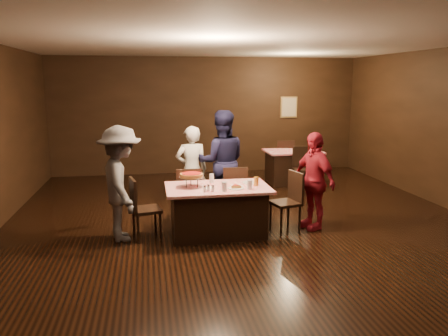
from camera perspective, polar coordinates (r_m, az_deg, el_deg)
The scene contains 23 objects.
room at distance 6.55m, azimuth 3.83°, elevation 9.19°, with size 10.00×10.04×3.02m.
main_table at distance 6.86m, azimuth -0.82°, elevation -5.57°, with size 1.60×1.00×0.77m, color #A40A12.
back_table at distance 10.50m, azimuth 8.95°, elevation 0.18°, with size 1.30×0.90×0.77m, color red.
chair_far_left at distance 7.51m, azimuth -4.76°, elevation -3.42°, with size 0.42×0.42×0.95m, color black.
chair_far_right at distance 7.62m, azimuth 1.25°, elevation -3.17°, with size 0.42×0.42×0.95m, color black.
chair_end_left at distance 6.76m, azimuth -10.11°, elevation -5.21°, with size 0.42×0.42×0.95m, color black.
chair_end_right at distance 7.09m, azimuth 8.01°, elevation -4.37°, with size 0.42×0.42×0.95m, color black.
chair_back_near at distance 9.84m, azimuth 10.27°, elevation -0.07°, with size 0.42×0.42×0.95m, color black.
chair_back_far at distance 11.04m, azimuth 7.96°, elevation 1.22°, with size 0.42×0.42×0.95m, color black.
diner_white_jacket at distance 7.93m, azimuth -4.25°, elevation -0.23°, with size 0.58×0.38×1.60m, color silver.
diner_navy_hoodie at distance 7.94m, azimuth -0.31°, elevation 0.83°, with size 0.91×0.71×1.87m, color black.
diner_grey_knit at distance 6.71m, azimuth -13.32°, elevation -1.99°, with size 1.12×0.65×1.74m, color #5D5C61.
diner_red_shirt at distance 7.21m, azimuth 11.60°, elevation -1.64°, with size 0.93×0.39×1.58m, color #AD1B2E.
pizza_stand at distance 6.72m, azimuth -4.27°, elevation -0.97°, with size 0.38×0.38×0.22m.
plate_with_slice at distance 6.63m, azimuth 1.55°, elevation -2.50°, with size 0.25×0.25×0.06m.
plate_empty at distance 7.01m, azimuth 3.42°, elevation -1.91°, with size 0.25×0.25×0.01m, color white.
glass_front_left at distance 6.47m, azimuth 0.02°, elevation -2.43°, with size 0.08×0.08×0.14m, color silver.
glass_front_right at distance 6.59m, azimuth 3.38°, elevation -2.19°, with size 0.08×0.08×0.14m, color silver.
glass_amber at distance 6.82m, azimuth 4.22°, elevation -1.75°, with size 0.08×0.08×0.14m, color #BF7F26.
glass_back at distance 7.03m, azimuth -1.62°, elevation -1.33°, with size 0.08×0.08×0.14m, color silver.
condiments at distance 6.45m, azimuth -2.02°, elevation -2.66°, with size 0.17×0.10×0.09m.
napkin_center at distance 6.81m, azimuth 1.66°, elevation -2.31°, with size 0.16×0.16×0.01m, color white.
napkin_left at distance 6.69m, azimuth -2.03°, elevation -2.56°, with size 0.16×0.16×0.01m, color white.
Camera 1 is at (-1.55, -6.36, 2.36)m, focal length 35.00 mm.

